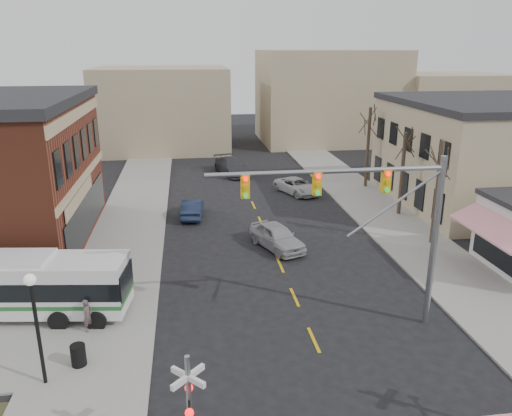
{
  "coord_description": "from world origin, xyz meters",
  "views": [
    {
      "loc": [
        -5.21,
        -16.69,
        12.39
      ],
      "look_at": [
        -1.39,
        10.51,
        3.5
      ],
      "focal_mm": 35.0,
      "sensor_mm": 36.0,
      "label": 1
    }
  ],
  "objects_px": {
    "car_a": "(277,236)",
    "car_c": "(297,186)",
    "car_d": "(232,166)",
    "rr_crossing_west": "(204,413)",
    "transit_bus": "(4,285)",
    "traffic_signal_mast": "(377,209)",
    "pedestrian_far": "(107,281)",
    "car_b": "(192,208)",
    "trash_bin": "(78,355)",
    "street_lamp": "(34,307)",
    "pedestrian_near": "(88,315)"
  },
  "relations": [
    {
      "from": "car_a",
      "to": "street_lamp",
      "type": "bearing_deg",
      "value": -154.23
    },
    {
      "from": "car_a",
      "to": "traffic_signal_mast",
      "type": "bearing_deg",
      "value": -97.67
    },
    {
      "from": "traffic_signal_mast",
      "to": "car_b",
      "type": "bearing_deg",
      "value": 114.54
    },
    {
      "from": "street_lamp",
      "to": "rr_crossing_west",
      "type": "bearing_deg",
      "value": -38.73
    },
    {
      "from": "car_b",
      "to": "pedestrian_far",
      "type": "bearing_deg",
      "value": 74.73
    },
    {
      "from": "car_a",
      "to": "car_c",
      "type": "relative_size",
      "value": 0.99
    },
    {
      "from": "car_a",
      "to": "pedestrian_near",
      "type": "xyz_separation_m",
      "value": [
        -10.23,
        -8.67,
        0.09
      ]
    },
    {
      "from": "rr_crossing_west",
      "to": "street_lamp",
      "type": "xyz_separation_m",
      "value": [
        -5.94,
        4.76,
        1.39
      ]
    },
    {
      "from": "rr_crossing_west",
      "to": "car_b",
      "type": "relative_size",
      "value": 1.34
    },
    {
      "from": "rr_crossing_west",
      "to": "street_lamp",
      "type": "distance_m",
      "value": 7.74
    },
    {
      "from": "car_c",
      "to": "traffic_signal_mast",
      "type": "bearing_deg",
      "value": -118.01
    },
    {
      "from": "car_c",
      "to": "car_d",
      "type": "bearing_deg",
      "value": 99.06
    },
    {
      "from": "transit_bus",
      "to": "car_c",
      "type": "bearing_deg",
      "value": 45.88
    },
    {
      "from": "transit_bus",
      "to": "rr_crossing_west",
      "type": "xyz_separation_m",
      "value": [
        9.0,
        -10.35,
        0.28
      ]
    },
    {
      "from": "car_d",
      "to": "traffic_signal_mast",
      "type": "bearing_deg",
      "value": -100.03
    },
    {
      "from": "trash_bin",
      "to": "car_a",
      "type": "relative_size",
      "value": 0.19
    },
    {
      "from": "car_d",
      "to": "trash_bin",
      "type": "bearing_deg",
      "value": -123.06
    },
    {
      "from": "car_d",
      "to": "rr_crossing_west",
      "type": "bearing_deg",
      "value": -113.33
    },
    {
      "from": "car_b",
      "to": "car_c",
      "type": "xyz_separation_m",
      "value": [
        9.29,
        5.2,
        -0.02
      ]
    },
    {
      "from": "traffic_signal_mast",
      "to": "car_b",
      "type": "height_order",
      "value": "traffic_signal_mast"
    },
    {
      "from": "transit_bus",
      "to": "car_b",
      "type": "bearing_deg",
      "value": 56.59
    },
    {
      "from": "car_a",
      "to": "transit_bus",
      "type": "bearing_deg",
      "value": -176.71
    },
    {
      "from": "transit_bus",
      "to": "rr_crossing_west",
      "type": "height_order",
      "value": "rr_crossing_west"
    },
    {
      "from": "transit_bus",
      "to": "car_a",
      "type": "relative_size",
      "value": 2.5
    },
    {
      "from": "street_lamp",
      "to": "car_c",
      "type": "relative_size",
      "value": 0.96
    },
    {
      "from": "transit_bus",
      "to": "car_b",
      "type": "distance_m",
      "value": 16.44
    },
    {
      "from": "street_lamp",
      "to": "car_a",
      "type": "bearing_deg",
      "value": 47.46
    },
    {
      "from": "car_a",
      "to": "pedestrian_far",
      "type": "distance_m",
      "value": 11.13
    },
    {
      "from": "car_d",
      "to": "pedestrian_far",
      "type": "bearing_deg",
      "value": -126.08
    },
    {
      "from": "trash_bin",
      "to": "pedestrian_near",
      "type": "height_order",
      "value": "pedestrian_near"
    },
    {
      "from": "transit_bus",
      "to": "pedestrian_near",
      "type": "bearing_deg",
      "value": -26.23
    },
    {
      "from": "trash_bin",
      "to": "pedestrian_near",
      "type": "distance_m",
      "value": 2.63
    },
    {
      "from": "traffic_signal_mast",
      "to": "street_lamp",
      "type": "bearing_deg",
      "value": -170.51
    },
    {
      "from": "street_lamp",
      "to": "pedestrian_near",
      "type": "distance_m",
      "value": 4.47
    },
    {
      "from": "traffic_signal_mast",
      "to": "pedestrian_far",
      "type": "bearing_deg",
      "value": 158.85
    },
    {
      "from": "street_lamp",
      "to": "car_b",
      "type": "distance_m",
      "value": 20.37
    },
    {
      "from": "rr_crossing_west",
      "to": "trash_bin",
      "type": "xyz_separation_m",
      "value": [
        -4.86,
        5.73,
        -1.4
      ]
    },
    {
      "from": "transit_bus",
      "to": "car_b",
      "type": "xyz_separation_m",
      "value": [
        9.04,
        13.7,
        -1.0
      ]
    },
    {
      "from": "street_lamp",
      "to": "pedestrian_far",
      "type": "relative_size",
      "value": 2.97
    },
    {
      "from": "rr_crossing_west",
      "to": "car_c",
      "type": "distance_m",
      "value": 30.73
    },
    {
      "from": "rr_crossing_west",
      "to": "pedestrian_far",
      "type": "height_order",
      "value": "rr_crossing_west"
    },
    {
      "from": "trash_bin",
      "to": "car_a",
      "type": "height_order",
      "value": "car_a"
    },
    {
      "from": "rr_crossing_west",
      "to": "trash_bin",
      "type": "bearing_deg",
      "value": 130.31
    },
    {
      "from": "car_c",
      "to": "car_a",
      "type": "bearing_deg",
      "value": -132.25
    },
    {
      "from": "transit_bus",
      "to": "traffic_signal_mast",
      "type": "height_order",
      "value": "traffic_signal_mast"
    },
    {
      "from": "car_b",
      "to": "car_c",
      "type": "height_order",
      "value": "car_b"
    },
    {
      "from": "rr_crossing_west",
      "to": "pedestrian_far",
      "type": "distance_m",
      "value": 12.72
    },
    {
      "from": "transit_bus",
      "to": "car_c",
      "type": "height_order",
      "value": "transit_bus"
    },
    {
      "from": "trash_bin",
      "to": "pedestrian_near",
      "type": "bearing_deg",
      "value": 91.34
    },
    {
      "from": "street_lamp",
      "to": "pedestrian_far",
      "type": "height_order",
      "value": "street_lamp"
    }
  ]
}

